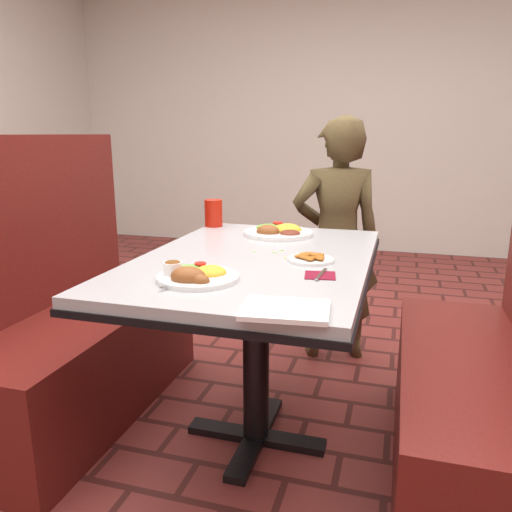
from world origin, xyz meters
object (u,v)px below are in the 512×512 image
(dining_table, at_px, (256,282))
(far_dinner_plate, at_px, (279,229))
(booth_bench_right, at_px, (483,393))
(near_dinner_plate, at_px, (196,271))
(plantain_plate, at_px, (311,258))
(red_tumbler, at_px, (213,213))
(booth_bench_left, at_px, (76,340))
(diner_person, at_px, (336,241))

(dining_table, height_order, far_dinner_plate, far_dinner_plate)
(booth_bench_right, relative_size, near_dinner_plate, 4.84)
(dining_table, xyz_separation_m, plantain_plate, (0.20, -0.02, 0.11))
(far_dinner_plate, xyz_separation_m, red_tumbler, (-0.35, 0.11, 0.04))
(booth_bench_left, distance_m, far_dinner_plate, 0.99)
(booth_bench_right, xyz_separation_m, plantain_plate, (-0.60, -0.02, 0.43))
(far_dinner_plate, bearing_deg, booth_bench_right, -26.16)
(dining_table, bearing_deg, near_dinner_plate, -104.58)
(far_dinner_plate, height_order, red_tumbler, red_tumbler)
(near_dinner_plate, relative_size, red_tumbler, 1.96)
(far_dinner_plate, bearing_deg, near_dinner_plate, -95.80)
(booth_bench_right, relative_size, diner_person, 0.95)
(near_dinner_plate, relative_size, plantain_plate, 1.56)
(diner_person, bearing_deg, booth_bench_right, 107.88)
(plantain_plate, xyz_separation_m, red_tumbler, (-0.56, 0.53, 0.05))
(near_dinner_plate, bearing_deg, red_tumbler, 107.63)
(booth_bench_left, relative_size, booth_bench_right, 1.00)
(booth_bench_left, relative_size, far_dinner_plate, 4.04)
(near_dinner_plate, distance_m, far_dinner_plate, 0.74)
(diner_person, relative_size, red_tumbler, 9.99)
(red_tumbler, bearing_deg, plantain_plate, -43.41)
(booth_bench_left, height_order, booth_bench_right, same)
(diner_person, distance_m, far_dinner_plate, 0.54)
(booth_bench_left, height_order, near_dinner_plate, booth_bench_left)
(diner_person, xyz_separation_m, near_dinner_plate, (-0.27, -1.22, 0.14))
(dining_table, bearing_deg, booth_bench_left, 180.00)
(booth_bench_right, distance_m, plantain_plate, 0.74)
(booth_bench_left, bearing_deg, near_dinner_plate, -25.64)
(diner_person, height_order, near_dinner_plate, diner_person)
(plantain_plate, bearing_deg, diner_person, 91.61)
(far_dinner_plate, relative_size, plantain_plate, 1.87)
(booth_bench_left, xyz_separation_m, diner_person, (0.98, 0.88, 0.30))
(far_dinner_plate, distance_m, red_tumbler, 0.37)
(far_dinner_plate, relative_size, red_tumbler, 2.35)
(booth_bench_left, xyz_separation_m, plantain_plate, (1.00, -0.02, 0.43))
(dining_table, distance_m, booth_bench_left, 0.86)
(far_dinner_plate, height_order, plantain_plate, far_dinner_plate)
(booth_bench_right, relative_size, plantain_plate, 7.57)
(diner_person, bearing_deg, far_dinner_plate, 51.24)
(booth_bench_right, xyz_separation_m, diner_person, (-0.62, 0.88, 0.30))
(booth_bench_right, bearing_deg, diner_person, 125.12)
(far_dinner_plate, bearing_deg, red_tumbler, 161.69)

